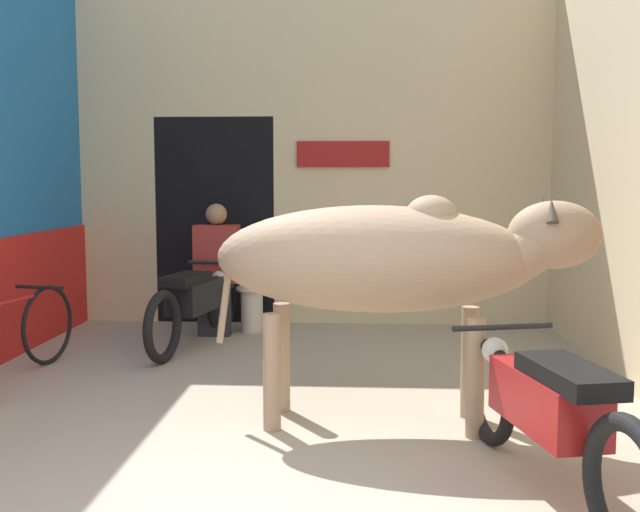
{
  "coord_description": "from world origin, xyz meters",
  "views": [
    {
      "loc": [
        0.55,
        -2.95,
        1.54
      ],
      "look_at": [
        0.25,
        2.22,
        1.0
      ],
      "focal_mm": 42.0,
      "sensor_mm": 36.0,
      "label": 1
    }
  ],
  "objects_px": {
    "cow": "(392,260)",
    "plastic_stool": "(252,308)",
    "bicycle": "(6,336)",
    "motorcycle_far": "(195,302)",
    "motorcycle_near": "(547,410)",
    "shopkeeper_seated": "(216,266)"
  },
  "relations": [
    {
      "from": "bicycle",
      "to": "plastic_stool",
      "type": "relative_size",
      "value": 3.64
    },
    {
      "from": "motorcycle_near",
      "to": "bicycle",
      "type": "bearing_deg",
      "value": 152.59
    },
    {
      "from": "cow",
      "to": "motorcycle_far",
      "type": "height_order",
      "value": "cow"
    },
    {
      "from": "bicycle",
      "to": "shopkeeper_seated",
      "type": "height_order",
      "value": "shopkeeper_seated"
    },
    {
      "from": "motorcycle_far",
      "to": "plastic_stool",
      "type": "distance_m",
      "value": 0.85
    },
    {
      "from": "motorcycle_far",
      "to": "plastic_stool",
      "type": "bearing_deg",
      "value": 59.53
    },
    {
      "from": "shopkeeper_seated",
      "to": "cow",
      "type": "bearing_deg",
      "value": -58.73
    },
    {
      "from": "motorcycle_near",
      "to": "shopkeeper_seated",
      "type": "xyz_separation_m",
      "value": [
        -2.36,
        3.7,
        0.26
      ]
    },
    {
      "from": "motorcycle_near",
      "to": "plastic_stool",
      "type": "height_order",
      "value": "motorcycle_near"
    },
    {
      "from": "cow",
      "to": "plastic_stool",
      "type": "xyz_separation_m",
      "value": [
        -1.3,
        2.8,
        -0.8
      ]
    },
    {
      "from": "motorcycle_near",
      "to": "bicycle",
      "type": "distance_m",
      "value": 4.08
    },
    {
      "from": "bicycle",
      "to": "shopkeeper_seated",
      "type": "bearing_deg",
      "value": 55.19
    },
    {
      "from": "cow",
      "to": "motorcycle_near",
      "type": "bearing_deg",
      "value": -54.47
    },
    {
      "from": "cow",
      "to": "bicycle",
      "type": "height_order",
      "value": "cow"
    },
    {
      "from": "cow",
      "to": "bicycle",
      "type": "distance_m",
      "value": 3.12
    },
    {
      "from": "motorcycle_near",
      "to": "shopkeeper_seated",
      "type": "bearing_deg",
      "value": 122.47
    },
    {
      "from": "cow",
      "to": "motorcycle_near",
      "type": "xyz_separation_m",
      "value": [
        0.72,
        -1.01,
        -0.62
      ]
    },
    {
      "from": "bicycle",
      "to": "shopkeeper_seated",
      "type": "distance_m",
      "value": 2.25
    },
    {
      "from": "motorcycle_far",
      "to": "bicycle",
      "type": "relative_size",
      "value": 1.13
    },
    {
      "from": "motorcycle_near",
      "to": "shopkeeper_seated",
      "type": "height_order",
      "value": "shopkeeper_seated"
    },
    {
      "from": "cow",
      "to": "bicycle",
      "type": "xyz_separation_m",
      "value": [
        -2.91,
        0.87,
        -0.7
      ]
    },
    {
      "from": "motorcycle_far",
      "to": "plastic_stool",
      "type": "height_order",
      "value": "motorcycle_far"
    }
  ]
}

